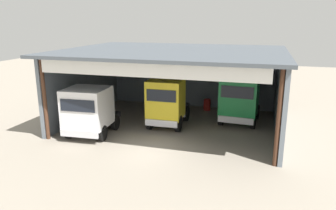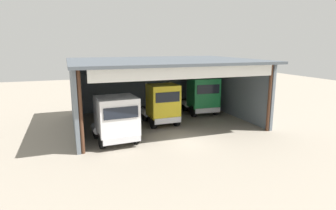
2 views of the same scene
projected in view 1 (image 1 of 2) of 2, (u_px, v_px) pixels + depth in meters
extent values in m
plane|color=gray|center=(149.00, 152.00, 18.50)|extent=(80.00, 80.00, 0.00)
cube|color=slate|center=(191.00, 76.00, 27.89)|extent=(14.24, 0.24, 5.18)
cube|color=slate|center=(86.00, 83.00, 24.82)|extent=(0.24, 10.85, 5.18)
cube|color=slate|center=(280.00, 95.00, 20.90)|extent=(0.24, 10.85, 5.18)
cube|color=#474E55|center=(173.00, 51.00, 21.77)|extent=(14.84, 11.73, 0.20)
cylinder|color=#4C2D1E|center=(45.00, 99.00, 19.87)|extent=(0.24, 0.24, 5.18)
cylinder|color=#4C2D1E|center=(279.00, 118.00, 16.09)|extent=(0.24, 0.24, 5.18)
cube|color=white|center=(146.00, 69.00, 16.94)|extent=(12.81, 0.12, 0.90)
cube|color=white|center=(87.00, 107.00, 20.39)|extent=(2.74, 2.66, 2.45)
cube|color=black|center=(77.00, 106.00, 19.09)|extent=(2.19, 0.21, 0.73)
cube|color=silver|center=(79.00, 134.00, 19.51)|extent=(2.46, 0.32, 0.44)
cube|color=#232326|center=(100.00, 119.00, 22.31)|extent=(2.14, 3.18, 0.36)
cylinder|color=silver|center=(113.00, 106.00, 21.51)|extent=(0.18, 0.18, 2.54)
cylinder|color=silver|center=(81.00, 104.00, 22.01)|extent=(0.18, 0.18, 2.54)
cylinder|color=silver|center=(82.00, 117.00, 22.24)|extent=(0.64, 1.23, 0.56)
cylinder|color=black|center=(102.00, 133.00, 20.06)|extent=(0.37, 1.02, 1.00)
cylinder|color=black|center=(69.00, 130.00, 20.54)|extent=(0.37, 1.02, 1.00)
cylinder|color=black|center=(115.00, 123.00, 22.11)|extent=(0.37, 1.02, 1.00)
cylinder|color=black|center=(85.00, 120.00, 22.60)|extent=(0.37, 1.02, 1.00)
cube|color=yellow|center=(166.00, 99.00, 21.92)|extent=(2.36, 2.14, 2.60)
cube|color=black|center=(161.00, 96.00, 20.81)|extent=(1.97, 0.10, 0.78)
cube|color=silver|center=(161.00, 123.00, 21.26)|extent=(2.21, 0.20, 0.44)
cube|color=#232326|center=(173.00, 110.00, 24.18)|extent=(1.81, 3.76, 0.36)
cylinder|color=silver|center=(184.00, 97.00, 22.79)|extent=(0.18, 0.18, 2.90)
cylinder|color=silver|center=(156.00, 96.00, 23.33)|extent=(0.18, 0.18, 2.90)
cylinder|color=silver|center=(159.00, 109.00, 24.14)|extent=(0.58, 1.21, 0.56)
cylinder|color=black|center=(178.00, 124.00, 21.67)|extent=(0.32, 1.15, 1.15)
cylinder|color=black|center=(150.00, 121.00, 22.19)|extent=(0.32, 1.15, 1.15)
cylinder|color=black|center=(186.00, 114.00, 23.97)|extent=(0.32, 1.15, 1.15)
cylinder|color=black|center=(160.00, 112.00, 24.49)|extent=(0.32, 1.15, 1.15)
cube|color=#197F3D|center=(239.00, 96.00, 22.64)|extent=(2.69, 2.36, 2.73)
cube|color=black|center=(237.00, 92.00, 21.51)|extent=(2.16, 0.21, 0.82)
cube|color=silver|center=(235.00, 120.00, 21.98)|extent=(2.42, 0.33, 0.44)
cube|color=#232326|center=(242.00, 108.00, 24.79)|extent=(2.15, 3.70, 0.36)
cylinder|color=silver|center=(257.00, 98.00, 23.46)|extent=(0.18, 0.18, 2.60)
cylinder|color=silver|center=(226.00, 95.00, 24.24)|extent=(0.18, 0.18, 2.60)
cylinder|color=silver|center=(227.00, 106.00, 24.88)|extent=(0.64, 1.24, 0.56)
cylinder|color=black|center=(253.00, 121.00, 22.28)|extent=(0.38, 1.12, 1.10)
cylinder|color=black|center=(221.00, 118.00, 23.04)|extent=(0.38, 1.12, 1.10)
cylinder|color=black|center=(257.00, 112.00, 24.46)|extent=(0.38, 1.12, 1.10)
cylinder|color=black|center=(227.00, 109.00, 25.22)|extent=(0.38, 1.12, 1.10)
cylinder|color=#B21E19|center=(207.00, 105.00, 26.91)|extent=(0.58, 0.58, 0.93)
cube|color=black|center=(160.00, 100.00, 28.25)|extent=(0.90, 0.60, 1.00)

